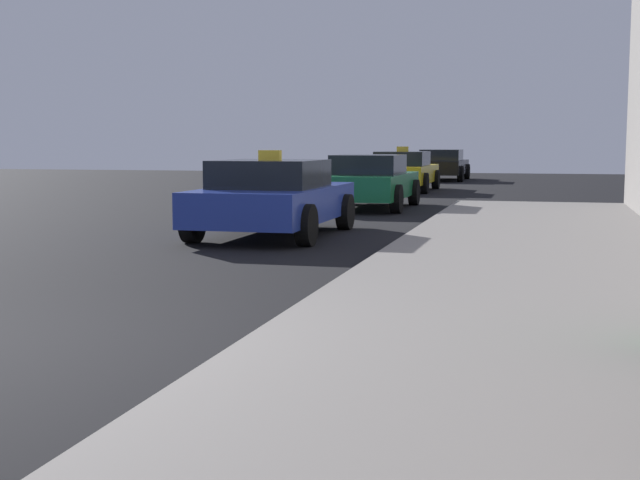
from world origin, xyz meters
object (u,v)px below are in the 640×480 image
(car_blue, at_px, (273,197))
(car_yellow, at_px, (403,171))
(car_green, at_px, (370,181))
(car_black, at_px, (442,165))

(car_blue, relative_size, car_yellow, 0.93)
(car_green, bearing_deg, car_black, 90.67)
(car_blue, xyz_separation_m, car_black, (0.17, 22.60, 0.00))
(car_yellow, height_order, car_black, car_yellow)
(car_yellow, bearing_deg, car_black, 88.22)
(car_green, bearing_deg, car_yellow, 93.34)
(car_blue, height_order, car_black, car_blue)
(car_green, xyz_separation_m, car_yellow, (-0.45, 7.72, 0.00))
(car_yellow, bearing_deg, car_green, -86.66)
(car_green, height_order, car_black, same)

